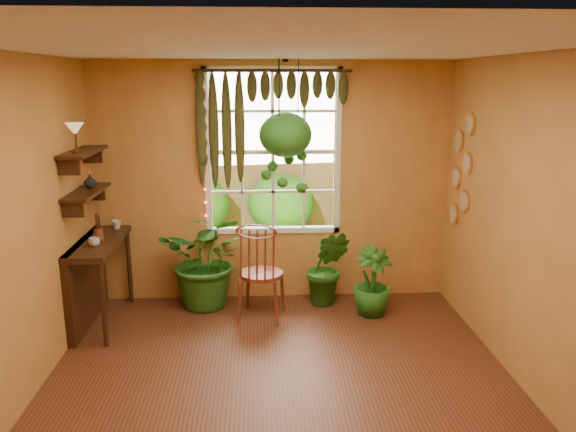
# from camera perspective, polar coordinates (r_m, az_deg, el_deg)

# --- Properties ---
(floor) EXTENTS (4.50, 4.50, 0.00)m
(floor) POSITION_cam_1_polar(r_m,az_deg,el_deg) (4.70, -0.62, -18.36)
(floor) COLOR brown
(floor) RESTS_ON ground
(ceiling) EXTENTS (4.50, 4.50, 0.00)m
(ceiling) POSITION_cam_1_polar(r_m,az_deg,el_deg) (3.98, -0.73, 16.70)
(ceiling) COLOR white
(ceiling) RESTS_ON wall_back
(wall_back) EXTENTS (4.00, 0.00, 4.00)m
(wall_back) POSITION_cam_1_polar(r_m,az_deg,el_deg) (6.33, -1.53, 3.34)
(wall_back) COLOR #CD8A46
(wall_back) RESTS_ON floor
(wall_left) EXTENTS (0.00, 4.50, 4.50)m
(wall_left) POSITION_cam_1_polar(r_m,az_deg,el_deg) (4.52, -26.91, -2.45)
(wall_left) COLOR #CD8A46
(wall_left) RESTS_ON floor
(wall_right) EXTENTS (0.00, 4.50, 4.50)m
(wall_right) POSITION_cam_1_polar(r_m,az_deg,el_deg) (4.67, 24.70, -1.75)
(wall_right) COLOR #CD8A46
(wall_right) RESTS_ON floor
(window) EXTENTS (1.52, 0.10, 1.86)m
(window) POSITION_cam_1_polar(r_m,az_deg,el_deg) (6.31, -1.56, 6.52)
(window) COLOR white
(window) RESTS_ON wall_back
(valance_vine) EXTENTS (1.70, 0.12, 1.10)m
(valance_vine) POSITION_cam_1_polar(r_m,az_deg,el_deg) (6.14, -2.37, 11.72)
(valance_vine) COLOR #351E0E
(valance_vine) RESTS_ON window
(string_lights) EXTENTS (0.03, 0.03, 1.54)m
(string_lights) POSITION_cam_1_polar(r_m,az_deg,el_deg) (6.24, -8.58, 6.75)
(string_lights) COLOR #FF2633
(string_lights) RESTS_ON window
(wall_plates) EXTENTS (0.04, 0.32, 1.10)m
(wall_plates) POSITION_cam_1_polar(r_m,az_deg,el_deg) (6.22, 17.20, 4.41)
(wall_plates) COLOR #F9EFCC
(wall_plates) RESTS_ON wall_right
(counter_ledge) EXTENTS (0.40, 1.20, 0.90)m
(counter_ledge) POSITION_cam_1_polar(r_m,az_deg,el_deg) (6.15, -19.45, -5.46)
(counter_ledge) COLOR #351E0E
(counter_ledge) RESTS_ON floor
(shelf_lower) EXTENTS (0.25, 0.90, 0.04)m
(shelf_lower) POSITION_cam_1_polar(r_m,az_deg,el_deg) (5.93, -19.79, 2.30)
(shelf_lower) COLOR #351E0E
(shelf_lower) RESTS_ON wall_left
(shelf_upper) EXTENTS (0.25, 0.90, 0.04)m
(shelf_upper) POSITION_cam_1_polar(r_m,az_deg,el_deg) (5.87, -20.10, 6.13)
(shelf_upper) COLOR #351E0E
(shelf_upper) RESTS_ON wall_left
(backyard) EXTENTS (14.00, 10.00, 12.00)m
(backyard) POSITION_cam_1_polar(r_m,az_deg,el_deg) (10.92, -0.93, 7.41)
(backyard) COLOR #265919
(backyard) RESTS_ON ground
(windsor_chair) EXTENTS (0.55, 0.57, 1.24)m
(windsor_chair) POSITION_cam_1_polar(r_m,az_deg,el_deg) (5.99, -2.79, -7.16)
(windsor_chair) COLOR maroon
(windsor_chair) RESTS_ON floor
(potted_plant_left) EXTENTS (1.10, 0.99, 1.10)m
(potted_plant_left) POSITION_cam_1_polar(r_m,az_deg,el_deg) (6.31, -8.14, -4.34)
(potted_plant_left) COLOR #1F5516
(potted_plant_left) RESTS_ON floor
(potted_plant_mid) EXTENTS (0.55, 0.48, 0.87)m
(potted_plant_mid) POSITION_cam_1_polar(r_m,az_deg,el_deg) (6.34, 4.01, -5.23)
(potted_plant_mid) COLOR #1F5516
(potted_plant_mid) RESTS_ON floor
(potted_plant_right) EXTENTS (0.53, 0.53, 0.75)m
(potted_plant_right) POSITION_cam_1_polar(r_m,az_deg,el_deg) (6.14, 8.55, -6.60)
(potted_plant_right) COLOR #1F5516
(potted_plant_right) RESTS_ON floor
(hanging_basket) EXTENTS (0.56, 0.56, 1.41)m
(hanging_basket) POSITION_cam_1_polar(r_m,az_deg,el_deg) (6.04, -0.26, 7.74)
(hanging_basket) COLOR black
(hanging_basket) RESTS_ON ceiling
(cup_a) EXTENTS (0.14, 0.14, 0.09)m
(cup_a) POSITION_cam_1_polar(r_m,az_deg,el_deg) (5.82, -19.09, -2.50)
(cup_a) COLOR silver
(cup_a) RESTS_ON counter_ledge
(cup_b) EXTENTS (0.12, 0.12, 0.09)m
(cup_b) POSITION_cam_1_polar(r_m,az_deg,el_deg) (6.41, -17.01, -0.82)
(cup_b) COLOR beige
(cup_b) RESTS_ON counter_ledge
(brush_jar) EXTENTS (0.09, 0.09, 0.34)m
(brush_jar) POSITION_cam_1_polar(r_m,az_deg,el_deg) (6.02, -18.74, -1.05)
(brush_jar) COLOR brown
(brush_jar) RESTS_ON counter_ledge
(shelf_vase) EXTENTS (0.14, 0.14, 0.14)m
(shelf_vase) POSITION_cam_1_polar(r_m,az_deg,el_deg) (6.04, -19.46, 3.35)
(shelf_vase) COLOR #B2AD99
(shelf_vase) RESTS_ON shelf_lower
(tiffany_lamp) EXTENTS (0.17, 0.17, 0.28)m
(tiffany_lamp) POSITION_cam_1_polar(r_m,az_deg,el_deg) (5.62, -20.83, 8.09)
(tiffany_lamp) COLOR brown
(tiffany_lamp) RESTS_ON shelf_upper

